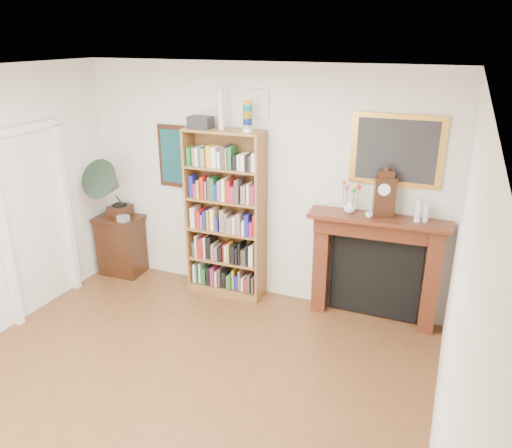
{
  "coord_description": "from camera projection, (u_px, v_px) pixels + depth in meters",
  "views": [
    {
      "loc": [
        2.15,
        -2.77,
        3.07
      ],
      "look_at": [
        0.34,
        1.6,
        1.27
      ],
      "focal_mm": 35.0,
      "sensor_mm": 36.0,
      "label": 1
    }
  ],
  "objects": [
    {
      "name": "room",
      "position": [
        133.0,
        272.0,
        3.75
      ],
      "size": [
        4.51,
        5.01,
        2.81
      ],
      "color": "brown",
      "rests_on": "ground"
    },
    {
      "name": "door_casing",
      "position": [
        34.0,
        206.0,
        5.63
      ],
      "size": [
        0.08,
        1.02,
        2.17
      ],
      "color": "white",
      "rests_on": "left_wall"
    },
    {
      "name": "teal_poster",
      "position": [
        179.0,
        157.0,
        6.18
      ],
      "size": [
        0.58,
        0.04,
        0.78
      ],
      "color": "black",
      "rests_on": "back_wall"
    },
    {
      "name": "small_picture",
      "position": [
        258.0,
        104.0,
        5.55
      ],
      "size": [
        0.26,
        0.04,
        0.3
      ],
      "color": "white",
      "rests_on": "back_wall"
    },
    {
      "name": "gilt_painting",
      "position": [
        396.0,
        151.0,
        5.14
      ],
      "size": [
        0.95,
        0.04,
        0.75
      ],
      "color": "gold",
      "rests_on": "back_wall"
    },
    {
      "name": "bookshelf",
      "position": [
        225.0,
        206.0,
        5.96
      ],
      "size": [
        0.96,
        0.36,
        2.38
      ],
      "rotation": [
        0.0,
        0.0,
        0.02
      ],
      "color": "brown",
      "rests_on": "floor"
    },
    {
      "name": "side_cabinet",
      "position": [
        122.0,
        245.0,
        6.74
      ],
      "size": [
        0.61,
        0.46,
        0.81
      ],
      "primitive_type": "cube",
      "rotation": [
        0.0,
        0.0,
        0.04
      ],
      "color": "black",
      "rests_on": "floor"
    },
    {
      "name": "fireplace",
      "position": [
        376.0,
        258.0,
        5.53
      ],
      "size": [
        1.51,
        0.44,
        1.26
      ],
      "rotation": [
        0.0,
        0.0,
        0.06
      ],
      "color": "#43170F",
      "rests_on": "floor"
    },
    {
      "name": "gramophone",
      "position": [
        110.0,
        185.0,
        6.33
      ],
      "size": [
        0.51,
        0.63,
        0.83
      ],
      "rotation": [
        0.0,
        0.0,
        0.01
      ],
      "color": "black",
      "rests_on": "side_cabinet"
    },
    {
      "name": "cd_stack",
      "position": [
        123.0,
        218.0,
        6.44
      ],
      "size": [
        0.14,
        0.14,
        0.08
      ],
      "primitive_type": "cube",
      "rotation": [
        0.0,
        0.0,
        -0.21
      ],
      "color": "#AEAFBB",
      "rests_on": "side_cabinet"
    },
    {
      "name": "mantel_clock",
      "position": [
        385.0,
        195.0,
        5.22
      ],
      "size": [
        0.24,
        0.18,
        0.5
      ],
      "rotation": [
        0.0,
        0.0,
        0.31
      ],
      "color": "black",
      "rests_on": "fireplace"
    },
    {
      "name": "flower_vase",
      "position": [
        350.0,
        206.0,
        5.4
      ],
      "size": [
        0.16,
        0.16,
        0.14
      ],
      "primitive_type": "imported",
      "rotation": [
        0.0,
        0.0,
        0.27
      ],
      "color": "white",
      "rests_on": "fireplace"
    },
    {
      "name": "teacup",
      "position": [
        369.0,
        215.0,
        5.26
      ],
      "size": [
        0.08,
        0.08,
        0.06
      ],
      "primitive_type": "imported",
      "rotation": [
        0.0,
        0.0,
        0.03
      ],
      "color": "silver",
      "rests_on": "fireplace"
    },
    {
      "name": "bottle_left",
      "position": [
        418.0,
        211.0,
        5.11
      ],
      "size": [
        0.07,
        0.07,
        0.24
      ],
      "primitive_type": "cylinder",
      "color": "silver",
      "rests_on": "fireplace"
    },
    {
      "name": "bottle_right",
      "position": [
        426.0,
        213.0,
        5.12
      ],
      "size": [
        0.06,
        0.06,
        0.2
      ],
      "primitive_type": "cylinder",
      "color": "silver",
      "rests_on": "fireplace"
    }
  ]
}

